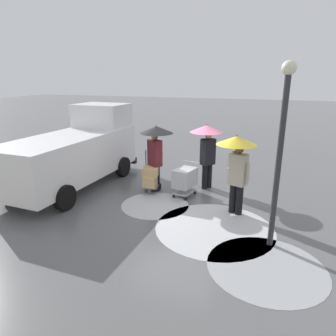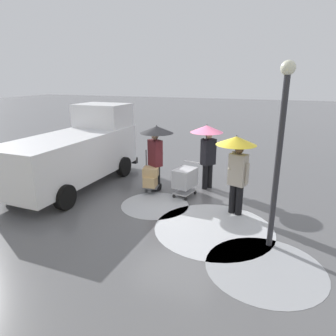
{
  "view_description": "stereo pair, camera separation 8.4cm",
  "coord_description": "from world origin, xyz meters",
  "px_view_note": "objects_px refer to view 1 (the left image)",
  "views": [
    {
      "loc": [
        -2.64,
        8.02,
        3.55
      ],
      "look_at": [
        0.25,
        0.26,
        1.05
      ],
      "focal_mm": 32.25,
      "sensor_mm": 36.0,
      "label": 1
    },
    {
      "loc": [
        -2.72,
        8.0,
        3.55
      ],
      "look_at": [
        0.25,
        0.26,
        1.05
      ],
      "focal_mm": 32.25,
      "sensor_mm": 36.0,
      "label": 2
    }
  ],
  "objects_px": {
    "pedestrian_pink_side": "(207,142)",
    "pedestrian_black_side": "(156,143)",
    "shopping_cart_vendor": "(185,179)",
    "street_lamp": "(281,139)",
    "cargo_van_parked_right": "(76,151)",
    "pedestrian_white_side": "(237,156)",
    "hand_dolly_boxes": "(151,177)"
  },
  "relations": [
    {
      "from": "cargo_van_parked_right",
      "to": "pedestrian_pink_side",
      "type": "distance_m",
      "value": 4.36
    },
    {
      "from": "pedestrian_pink_side",
      "to": "pedestrian_white_side",
      "type": "bearing_deg",
      "value": 126.54
    },
    {
      "from": "street_lamp",
      "to": "pedestrian_white_side",
      "type": "bearing_deg",
      "value": -53.78
    },
    {
      "from": "street_lamp",
      "to": "hand_dolly_boxes",
      "type": "bearing_deg",
      "value": -28.37
    },
    {
      "from": "shopping_cart_vendor",
      "to": "hand_dolly_boxes",
      "type": "height_order",
      "value": "hand_dolly_boxes"
    },
    {
      "from": "cargo_van_parked_right",
      "to": "shopping_cart_vendor",
      "type": "bearing_deg",
      "value": -176.46
    },
    {
      "from": "hand_dolly_boxes",
      "to": "pedestrian_white_side",
      "type": "height_order",
      "value": "pedestrian_white_side"
    },
    {
      "from": "pedestrian_black_side",
      "to": "street_lamp",
      "type": "distance_m",
      "value": 4.35
    },
    {
      "from": "street_lamp",
      "to": "shopping_cart_vendor",
      "type": "bearing_deg",
      "value": -38.28
    },
    {
      "from": "hand_dolly_boxes",
      "to": "street_lamp",
      "type": "distance_m",
      "value": 4.64
    },
    {
      "from": "cargo_van_parked_right",
      "to": "pedestrian_white_side",
      "type": "relative_size",
      "value": 2.5
    },
    {
      "from": "shopping_cart_vendor",
      "to": "street_lamp",
      "type": "height_order",
      "value": "street_lamp"
    },
    {
      "from": "cargo_van_parked_right",
      "to": "shopping_cart_vendor",
      "type": "height_order",
      "value": "cargo_van_parked_right"
    },
    {
      "from": "hand_dolly_boxes",
      "to": "pedestrian_black_side",
      "type": "height_order",
      "value": "pedestrian_black_side"
    },
    {
      "from": "shopping_cart_vendor",
      "to": "pedestrian_black_side",
      "type": "distance_m",
      "value": 1.45
    },
    {
      "from": "pedestrian_pink_side",
      "to": "pedestrian_black_side",
      "type": "xyz_separation_m",
      "value": [
        1.47,
        0.72,
        0.0
      ]
    },
    {
      "from": "pedestrian_black_side",
      "to": "pedestrian_white_side",
      "type": "xyz_separation_m",
      "value": [
        -2.63,
        0.85,
        0.0
      ]
    },
    {
      "from": "cargo_van_parked_right",
      "to": "pedestrian_pink_side",
      "type": "bearing_deg",
      "value": -165.13
    },
    {
      "from": "hand_dolly_boxes",
      "to": "pedestrian_white_side",
      "type": "relative_size",
      "value": 0.61
    },
    {
      "from": "shopping_cart_vendor",
      "to": "street_lamp",
      "type": "distance_m",
      "value": 3.8
    },
    {
      "from": "pedestrian_pink_side",
      "to": "pedestrian_black_side",
      "type": "distance_m",
      "value": 1.64
    },
    {
      "from": "pedestrian_pink_side",
      "to": "pedestrian_black_side",
      "type": "height_order",
      "value": "same"
    },
    {
      "from": "shopping_cart_vendor",
      "to": "pedestrian_pink_side",
      "type": "bearing_deg",
      "value": -116.88
    },
    {
      "from": "pedestrian_black_side",
      "to": "pedestrian_pink_side",
      "type": "bearing_deg",
      "value": -153.89
    },
    {
      "from": "shopping_cart_vendor",
      "to": "street_lamp",
      "type": "relative_size",
      "value": 0.26
    },
    {
      "from": "cargo_van_parked_right",
      "to": "shopping_cart_vendor",
      "type": "distance_m",
      "value": 3.81
    },
    {
      "from": "pedestrian_pink_side",
      "to": "street_lamp",
      "type": "relative_size",
      "value": 0.56
    },
    {
      "from": "cargo_van_parked_right",
      "to": "hand_dolly_boxes",
      "type": "bearing_deg",
      "value": -176.14
    },
    {
      "from": "pedestrian_black_side",
      "to": "street_lamp",
      "type": "xyz_separation_m",
      "value": [
        -3.65,
        2.24,
        0.79
      ]
    },
    {
      "from": "pedestrian_pink_side",
      "to": "cargo_van_parked_right",
      "type": "bearing_deg",
      "value": 14.87
    },
    {
      "from": "hand_dolly_boxes",
      "to": "pedestrian_black_side",
      "type": "bearing_deg",
      "value": -112.69
    },
    {
      "from": "shopping_cart_vendor",
      "to": "hand_dolly_boxes",
      "type": "bearing_deg",
      "value": 2.79
    }
  ]
}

